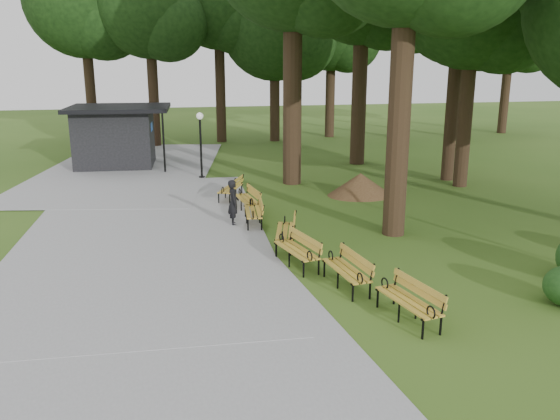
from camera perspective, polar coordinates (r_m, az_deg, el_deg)
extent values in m
plane|color=#325418|center=(16.46, -0.02, -4.39)|extent=(100.00, 100.00, 0.00)
cube|color=gray|center=(19.02, -13.78, -2.05)|extent=(12.00, 38.00, 0.06)
imported|color=black|center=(19.12, -4.64, 0.73)|extent=(0.38, 0.57, 1.54)
cylinder|color=black|center=(26.62, -7.85, 6.05)|extent=(0.10, 0.10, 2.77)
sphere|color=white|center=(26.44, -7.96, 9.22)|extent=(0.32, 0.32, 0.32)
cone|color=#47301C|center=(23.46, 7.96, 2.54)|extent=(2.23, 2.23, 0.92)
cylinder|color=black|center=(17.86, 11.84, 10.99)|extent=(0.70, 0.70, 8.63)
cylinder|color=black|center=(25.75, 18.00, 10.15)|extent=(0.60, 0.60, 7.22)
cylinder|color=black|center=(25.02, 1.24, 12.85)|extent=(0.80, 0.80, 9.06)
cylinder|color=black|center=(30.19, 7.89, 12.41)|extent=(0.76, 0.76, 8.35)
cylinder|color=black|center=(26.98, 16.72, 10.15)|extent=(0.56, 0.56, 6.95)
sphere|color=black|center=(26.99, 17.41, 18.90)|extent=(5.08, 5.08, 5.08)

